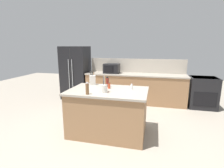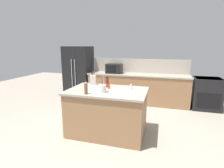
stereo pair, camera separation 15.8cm
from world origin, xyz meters
name	(u,v)px [view 2 (the right image)]	position (x,y,z in m)	size (l,w,h in m)	color
ground_plane	(107,132)	(0.00, 0.00, 0.00)	(14.00, 14.00, 0.00)	gray
back_counter_run	(137,88)	(0.30, 2.20, 0.47)	(3.19, 0.66, 0.94)	#936B47
wall_backsplash	(139,66)	(0.30, 2.52, 1.17)	(3.15, 0.03, 0.46)	#B2A899
kitchen_island	(107,112)	(0.00, 0.00, 0.47)	(1.59, 1.04, 0.94)	#936B47
refrigerator	(79,72)	(-1.78, 2.25, 0.90)	(0.89, 0.75, 1.80)	black
range_oven	(206,93)	(2.32, 2.20, 0.47)	(0.76, 0.65, 0.92)	black
microwave	(114,68)	(-0.47, 2.20, 1.10)	(0.50, 0.39, 0.31)	black
knife_block	(93,80)	(-0.47, 0.39, 1.05)	(0.16, 0.15, 0.29)	beige
utensil_crock	(103,88)	(-0.02, -0.18, 1.02)	(0.12, 0.12, 0.32)	beige
spice_jar_paprika	(109,86)	(-0.01, 0.13, 1.00)	(0.05, 0.05, 0.12)	#B73D1E
pepper_grinder	(86,89)	(-0.28, -0.41, 1.05)	(0.06, 0.06, 0.23)	brown
vinegar_bottle	(107,82)	(-0.08, 0.24, 1.05)	(0.07, 0.07, 0.23)	maroon
salt_shaker	(131,87)	(0.46, 0.18, 0.99)	(0.04, 0.04, 0.12)	silver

